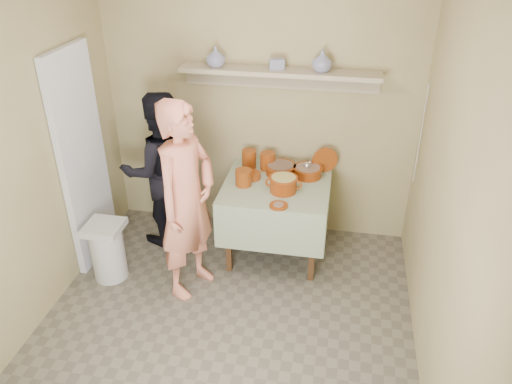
% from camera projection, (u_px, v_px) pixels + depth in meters
% --- Properties ---
extents(ground, '(3.50, 3.50, 0.00)m').
position_uv_depth(ground, '(220.00, 342.00, 3.90)').
color(ground, '#645D4E').
rests_on(ground, ground).
extents(tile_panel, '(0.06, 0.70, 2.00)m').
position_uv_depth(tile_panel, '(83.00, 160.00, 4.46)').
color(tile_panel, silver).
rests_on(tile_panel, ground).
extents(plate_stack_a, '(0.14, 0.14, 0.18)m').
position_uv_depth(plate_stack_a, '(249.00, 159.00, 4.82)').
color(plate_stack_a, maroon).
rests_on(plate_stack_a, serving_table).
extents(plate_stack_b, '(0.14, 0.14, 0.17)m').
position_uv_depth(plate_stack_b, '(268.00, 161.00, 4.79)').
color(plate_stack_b, maroon).
rests_on(plate_stack_b, serving_table).
extents(bowl_stack, '(0.15, 0.15, 0.15)m').
position_uv_depth(bowl_stack, '(244.00, 178.00, 4.52)').
color(bowl_stack, maroon).
rests_on(bowl_stack, serving_table).
extents(empty_bowl, '(0.18, 0.18, 0.05)m').
position_uv_depth(empty_bowl, '(251.00, 176.00, 4.66)').
color(empty_bowl, maroon).
rests_on(empty_bowl, serving_table).
extents(propped_lid, '(0.25, 0.11, 0.25)m').
position_uv_depth(propped_lid, '(325.00, 160.00, 4.73)').
color(propped_lid, maroon).
rests_on(propped_lid, serving_table).
extents(vase_right, '(0.23, 0.23, 0.19)m').
position_uv_depth(vase_right, '(322.00, 61.00, 4.31)').
color(vase_right, navy).
rests_on(vase_right, wall_shelf).
extents(vase_left, '(0.25, 0.25, 0.18)m').
position_uv_depth(vase_left, '(216.00, 57.00, 4.44)').
color(vase_left, navy).
rests_on(vase_left, wall_shelf).
extents(ceramic_box, '(0.15, 0.13, 0.09)m').
position_uv_depth(ceramic_box, '(277.00, 64.00, 4.40)').
color(ceramic_box, navy).
rests_on(ceramic_box, wall_shelf).
extents(person_cook, '(0.62, 0.74, 1.74)m').
position_uv_depth(person_cook, '(187.00, 201.00, 4.08)').
color(person_cook, '#E38062').
rests_on(person_cook, ground).
extents(person_helper, '(0.95, 0.90, 1.55)m').
position_uv_depth(person_helper, '(160.00, 170.00, 4.79)').
color(person_helper, black).
rests_on(person_helper, ground).
extents(room_shell, '(3.04, 3.54, 2.62)m').
position_uv_depth(room_shell, '(211.00, 156.00, 3.11)').
color(room_shell, tan).
rests_on(room_shell, ground).
extents(serving_table, '(0.97, 0.97, 0.76)m').
position_uv_depth(serving_table, '(277.00, 194.00, 4.64)').
color(serving_table, '#4C2D16').
rests_on(serving_table, ground).
extents(cazuela_meat_a, '(0.30, 0.30, 0.10)m').
position_uv_depth(cazuela_meat_a, '(280.00, 168.00, 4.72)').
color(cazuela_meat_a, '#65250D').
rests_on(cazuela_meat_a, serving_table).
extents(cazuela_meat_b, '(0.28, 0.28, 0.10)m').
position_uv_depth(cazuela_meat_b, '(308.00, 171.00, 4.67)').
color(cazuela_meat_b, '#65250D').
rests_on(cazuela_meat_b, serving_table).
extents(ladle, '(0.08, 0.26, 0.19)m').
position_uv_depth(ladle, '(307.00, 166.00, 4.65)').
color(ladle, silver).
rests_on(ladle, cazuela_meat_b).
extents(cazuela_rice, '(0.33, 0.25, 0.14)m').
position_uv_depth(cazuela_rice, '(283.00, 183.00, 4.41)').
color(cazuela_rice, '#65250D').
rests_on(cazuela_rice, serving_table).
extents(front_plate, '(0.16, 0.16, 0.03)m').
position_uv_depth(front_plate, '(279.00, 205.00, 4.22)').
color(front_plate, maroon).
rests_on(front_plate, serving_table).
extents(wall_shelf, '(1.80, 0.25, 0.21)m').
position_uv_depth(wall_shelf, '(280.00, 74.00, 4.46)').
color(wall_shelf, tan).
rests_on(wall_shelf, room_shell).
extents(trash_bin, '(0.32, 0.32, 0.56)m').
position_uv_depth(trash_bin, '(108.00, 250.00, 4.48)').
color(trash_bin, silver).
rests_on(trash_bin, ground).
extents(electrical_cord, '(0.01, 0.05, 0.90)m').
position_uv_depth(electrical_cord, '(421.00, 135.00, 4.33)').
color(electrical_cord, silver).
rests_on(electrical_cord, wall_shelf).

